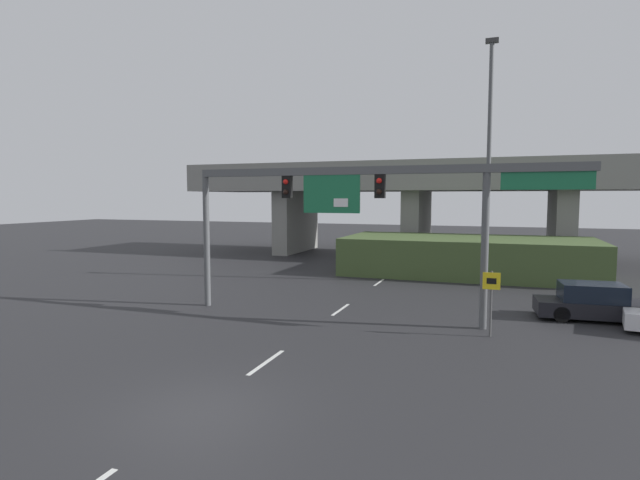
% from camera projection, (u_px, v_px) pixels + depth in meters
% --- Properties ---
extents(ground_plane, '(160.00, 160.00, 0.00)m').
position_uv_depth(ground_plane, '(200.00, 409.00, 11.74)').
color(ground_plane, '#262628').
extents(lane_markings, '(0.14, 40.04, 0.01)m').
position_uv_depth(lane_markings, '(363.00, 294.00, 25.67)').
color(lane_markings, silver).
rests_on(lane_markings, ground).
extents(signal_gantry, '(15.92, 0.44, 6.21)m').
position_uv_depth(signal_gantry, '(361.00, 196.00, 20.11)').
color(signal_gantry, '#515456').
rests_on(signal_gantry, ground).
extents(speed_limit_sign, '(0.60, 0.11, 2.38)m').
position_uv_depth(speed_limit_sign, '(491.00, 294.00, 17.68)').
color(speed_limit_sign, '#4C4C4C').
rests_on(speed_limit_sign, ground).
extents(highway_light_pole_near, '(0.70, 0.36, 13.77)m').
position_uv_depth(highway_light_pole_near, '(489.00, 157.00, 28.20)').
color(highway_light_pole_near, '#515456').
rests_on(highway_light_pole_near, ground).
extents(overpass_bridge, '(38.92, 9.48, 7.81)m').
position_uv_depth(overpass_bridge, '(417.00, 193.00, 41.76)').
color(overpass_bridge, gray).
rests_on(overpass_bridge, ground).
extents(grass_embankment, '(15.53, 7.25, 2.38)m').
position_uv_depth(grass_embankment, '(467.00, 256.00, 32.21)').
color(grass_embankment, '#42562D').
rests_on(grass_embankment, ground).
extents(parked_sedan_near_right, '(4.71, 2.14, 1.49)m').
position_uv_depth(parked_sedan_near_right, '(595.00, 303.00, 20.27)').
color(parked_sedan_near_right, black).
rests_on(parked_sedan_near_right, ground).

